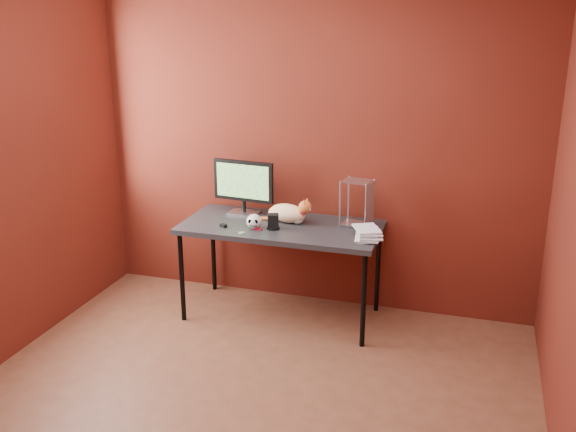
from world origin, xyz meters
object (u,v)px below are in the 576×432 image
(cat, at_px, (288,213))
(skull_mug, at_px, (254,221))
(book_stack, at_px, (359,177))
(desk, at_px, (281,231))
(speaker, at_px, (273,222))
(monitor, at_px, (243,185))

(cat, relative_size, skull_mug, 3.87)
(book_stack, bearing_deg, skull_mug, -178.77)
(desk, xyz_separation_m, cat, (0.03, 0.08, 0.12))
(desk, relative_size, speaker, 13.29)
(desk, relative_size, book_stack, 1.68)
(monitor, relative_size, cat, 1.11)
(desk, distance_m, skull_mug, 0.24)
(book_stack, bearing_deg, speaker, 177.85)
(monitor, bearing_deg, cat, -7.64)
(cat, distance_m, speaker, 0.19)
(skull_mug, relative_size, book_stack, 0.13)
(desk, bearing_deg, book_stack, -11.84)
(monitor, height_order, speaker, monitor)
(cat, height_order, skull_mug, cat)
(speaker, distance_m, book_stack, 0.75)
(cat, height_order, speaker, cat)
(monitor, xyz_separation_m, skull_mug, (0.20, -0.31, -0.19))
(skull_mug, distance_m, speaker, 0.14)
(skull_mug, bearing_deg, book_stack, -9.71)
(desk, relative_size, monitor, 3.00)
(speaker, bearing_deg, monitor, 122.11)
(desk, distance_m, cat, 0.15)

